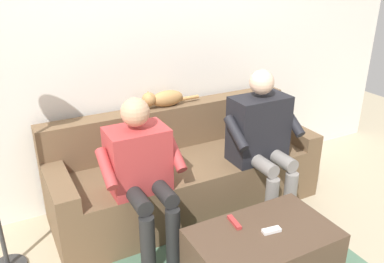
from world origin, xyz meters
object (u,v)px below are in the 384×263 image
coffee_table (262,259)px  remote_white (271,230)px  person_left_seated (262,135)px  person_right_seated (141,168)px  remote_red (234,222)px  cat_on_backrest (163,98)px  couch (185,173)px

coffee_table → remote_white: remote_white is taller
coffee_table → person_left_seated: bearing=-125.2°
person_left_seated → person_right_seated: bearing=-0.2°
person_left_seated → remote_red: size_ratio=8.50×
remote_white → remote_red: 0.23m
person_right_seated → cat_on_backrest: size_ratio=2.20×
cat_on_backrest → remote_red: 1.24m
couch → cat_on_backrest: cat_on_backrest is taller
person_right_seated → remote_white: (-0.54, 0.73, -0.21)m
person_left_seated → remote_red: bearing=42.2°
coffee_table → remote_red: size_ratio=6.35×
remote_white → cat_on_backrest: bearing=102.7°
couch → person_right_seated: bearing=34.6°
coffee_table → person_right_seated: bearing=-55.0°
person_right_seated → cat_on_backrest: bearing=-126.2°
couch → coffee_table: size_ratio=2.48×
coffee_table → person_left_seated: size_ratio=0.75×
couch → remote_red: bearing=82.9°
cat_on_backrest → remote_red: (0.04, 1.15, -0.46)m
couch → remote_red: size_ratio=15.73×
person_right_seated → remote_red: (-0.39, 0.56, -0.21)m
cat_on_backrest → person_left_seated: bearing=133.7°
coffee_table → remote_red: remote_red is taller
couch → remote_white: couch is taller
couch → remote_white: 1.08m
coffee_table → person_left_seated: person_left_seated is taller
coffee_table → remote_red: bearing=-54.2°
coffee_table → cat_on_backrest: size_ratio=1.74×
person_right_seated → couch: bearing=-145.4°
remote_red → person_right_seated: bearing=-139.6°
coffee_table → person_right_seated: 0.97m
coffee_table → cat_on_backrest: cat_on_backrest is taller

